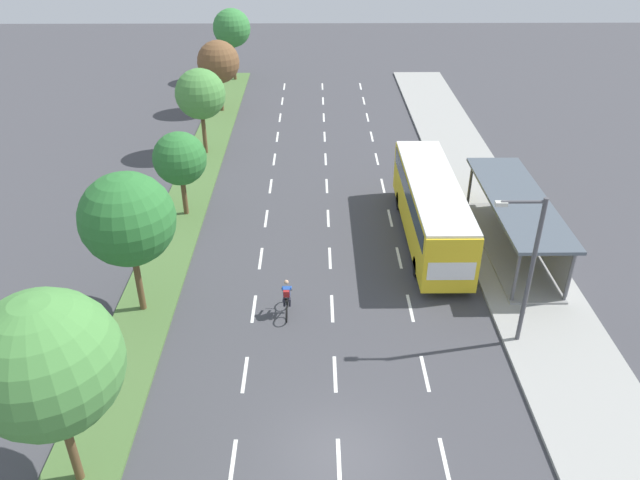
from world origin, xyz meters
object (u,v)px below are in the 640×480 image
bus (431,204)px  streetlight (528,263)px  cyclist (287,299)px  median_tree_nearest (47,364)px  bus_shelter (520,219)px  median_tree_fourth (200,94)px  median_tree_second (128,219)px  median_tree_third (180,159)px  median_tree_fifth (218,62)px  median_tree_farthest (232,28)px

bus → streetlight: (2.17, -8.42, 1.82)m
bus → cyclist: 9.78m
median_tree_nearest → bus_shelter: bearing=37.9°
bus_shelter → median_tree_fourth: 22.16m
bus_shelter → median_tree_second: bearing=-164.7°
median_tree_third → streetlight: bearing=-36.0°
median_tree_nearest → median_tree_second: median_tree_nearest is taller
bus → cyclist: bearing=-138.3°
median_tree_third → median_tree_fourth: size_ratio=0.83×
median_tree_fourth → median_tree_fifth: median_tree_fourth is taller
bus → median_tree_nearest: bearing=-131.9°
median_tree_nearest → median_tree_farthest: median_tree_nearest is taller
cyclist → median_tree_farthest: bearing=99.8°
bus → median_tree_third: size_ratio=2.35×
median_tree_fourth → streetlight: streetlight is taller
median_tree_farthest → median_tree_second: bearing=-90.3°
bus_shelter → cyclist: 12.69m
bus → median_tree_fourth: size_ratio=1.95×
bus_shelter → streetlight: 7.76m
cyclist → median_tree_fifth: size_ratio=0.33×
median_tree_third → median_tree_farthest: bearing=90.3°
median_tree_fifth → streetlight: 33.07m
median_tree_fourth → median_tree_fifth: size_ratio=1.04×
bus_shelter → median_tree_fourth: size_ratio=1.75×
median_tree_nearest → streetlight: (15.70, 6.65, -1.00)m
median_tree_nearest → median_tree_fourth: (0.01, 26.81, -0.65)m
cyclist → median_tree_third: (-6.06, 9.25, 2.67)m
bus → median_tree_farthest: (-13.45, 29.62, 2.71)m
median_tree_third → streetlight: streetlight is taller
bus_shelter → bus: (-4.28, 1.23, 0.20)m
median_tree_second → median_tree_farthest: median_tree_second is taller
bus → cyclist: bus is taller
cyclist → median_tree_nearest: 11.44m
median_tree_nearest → median_tree_second: size_ratio=1.07×
median_tree_nearest → median_tree_third: bearing=89.3°
cyclist → median_tree_nearest: median_tree_nearest is taller
bus_shelter → median_tree_farthest: bearing=119.9°
streetlight → median_tree_fourth: bearing=127.9°
bus → median_tree_second: size_ratio=1.75×
median_tree_farthest → median_tree_fourth: bearing=-90.2°
bus → median_tree_farthest: median_tree_farthest is taller
cyclist → median_tree_fifth: median_tree_fifth is taller
median_tree_third → median_tree_fifth: size_ratio=0.86×
bus → median_tree_fifth: size_ratio=2.02×
cyclist → streetlight: streetlight is taller
bus_shelter → median_tree_third: median_tree_third is taller
median_tree_fifth → streetlight: (15.71, -29.10, -0.15)m
bus_shelter → median_tree_fifth: size_ratio=1.81×
median_tree_farthest → streetlight: bearing=-67.7°
median_tree_nearest → median_tree_second: (-0.10, 8.94, -0.28)m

